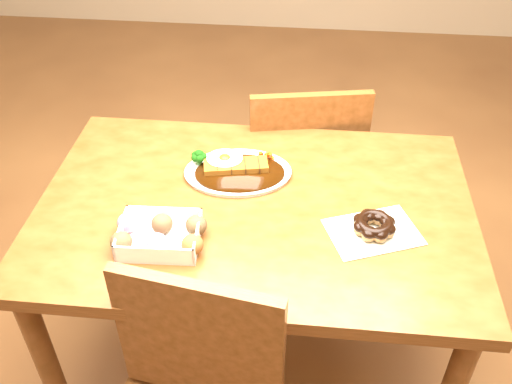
# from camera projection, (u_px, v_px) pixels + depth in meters

# --- Properties ---
(ground) EXTENTS (6.00, 6.00, 0.00)m
(ground) POSITION_uv_depth(u_px,v_px,m) (255.00, 363.00, 2.05)
(ground) COLOR brown
(ground) RESTS_ON ground
(table) EXTENTS (1.20, 0.80, 0.75)m
(table) POSITION_uv_depth(u_px,v_px,m) (255.00, 230.00, 1.64)
(table) COLOR #512D10
(table) RESTS_ON ground
(chair_far) EXTENTS (0.49, 0.49, 0.87)m
(chair_far) POSITION_uv_depth(u_px,v_px,m) (301.00, 170.00, 2.15)
(chair_far) COLOR #512D10
(chair_far) RESTS_ON ground
(katsu_curry_plate) EXTENTS (0.33, 0.26, 0.06)m
(katsu_curry_plate) POSITION_uv_depth(u_px,v_px,m) (236.00, 169.00, 1.67)
(katsu_curry_plate) COLOR white
(katsu_curry_plate) RESTS_ON table
(donut_box) EXTENTS (0.24, 0.16, 0.06)m
(donut_box) POSITION_uv_depth(u_px,v_px,m) (160.00, 234.00, 1.44)
(donut_box) COLOR white
(donut_box) RESTS_ON table
(pon_de_ring) EXTENTS (0.27, 0.23, 0.04)m
(pon_de_ring) POSITION_uv_depth(u_px,v_px,m) (374.00, 226.00, 1.47)
(pon_de_ring) COLOR silver
(pon_de_ring) RESTS_ON table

